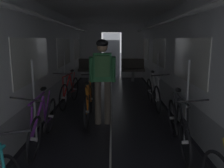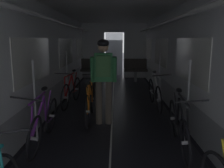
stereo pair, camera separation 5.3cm
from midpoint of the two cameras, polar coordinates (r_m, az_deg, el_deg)
train_car_shell at (r=5.26m, az=0.38°, el=10.52°), size 3.14×12.34×2.57m
bench_seat_far_left at (r=9.84m, az=-4.65°, el=3.97°), size 0.98×0.51×0.95m
bench_seat_far_right at (r=9.83m, az=5.87°, el=3.94°), size 0.98×0.51×0.95m
bicycle_purple at (r=4.03m, az=-15.96°, el=-9.07°), size 0.44×1.69×0.96m
bicycle_red at (r=6.29m, az=-9.63°, el=-1.68°), size 0.44×1.69×0.94m
bicycle_white at (r=6.07m, az=10.70°, el=-2.16°), size 0.44×1.69×0.95m
bicycle_black at (r=3.89m, az=16.36°, el=-9.75°), size 0.44×1.69×0.95m
person_cyclist_aisle at (r=4.66m, az=-1.76°, el=2.77°), size 0.54×0.40×1.73m
bicycle_orange_in_aisle at (r=5.08m, az=-5.13°, el=-4.52°), size 0.44×1.69×0.94m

